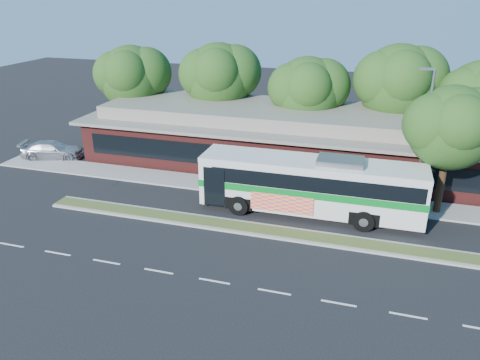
{
  "coord_description": "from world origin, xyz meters",
  "views": [
    {
      "loc": [
        6.76,
        -23.06,
        13.29
      ],
      "look_at": [
        -1.16,
        3.17,
        2.0
      ],
      "focal_mm": 35.0,
      "sensor_mm": 36.0,
      "label": 1
    }
  ],
  "objects_px": {
    "lamp_post": "(424,138)",
    "sidewalk_tree": "(458,126)",
    "transit_bus": "(312,182)",
    "sedan": "(52,150)"
  },
  "relations": [
    {
      "from": "sidewalk_tree",
      "to": "sedan",
      "type": "bearing_deg",
      "value": 176.99
    },
    {
      "from": "sedan",
      "to": "transit_bus",
      "type": "bearing_deg",
      "value": -117.47
    },
    {
      "from": "lamp_post",
      "to": "sedan",
      "type": "relative_size",
      "value": 1.8
    },
    {
      "from": "sedan",
      "to": "sidewalk_tree",
      "type": "bearing_deg",
      "value": -110.05
    },
    {
      "from": "lamp_post",
      "to": "sedan",
      "type": "distance_m",
      "value": 28.93
    },
    {
      "from": "sedan",
      "to": "sidewalk_tree",
      "type": "relative_size",
      "value": 0.62
    },
    {
      "from": "lamp_post",
      "to": "transit_bus",
      "type": "distance_m",
      "value": 7.2
    },
    {
      "from": "transit_bus",
      "to": "sidewalk_tree",
      "type": "xyz_separation_m",
      "value": [
        8.08,
        2.51,
        3.57
      ]
    },
    {
      "from": "lamp_post",
      "to": "sidewalk_tree",
      "type": "height_order",
      "value": "lamp_post"
    },
    {
      "from": "lamp_post",
      "to": "sidewalk_tree",
      "type": "bearing_deg",
      "value": 9.6
    }
  ]
}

